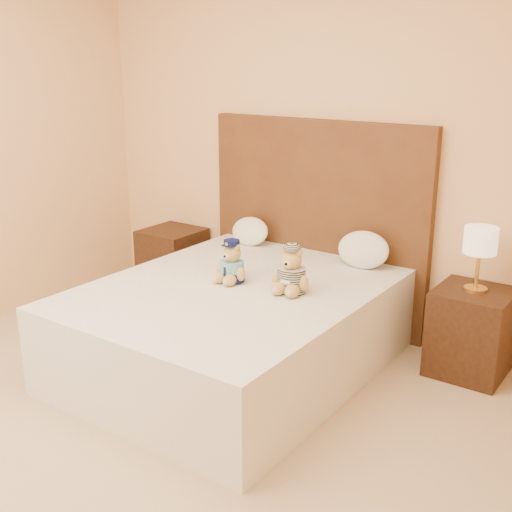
% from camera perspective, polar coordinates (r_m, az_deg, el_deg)
% --- Properties ---
extents(ground, '(4.00, 4.50, 0.00)m').
position_cam_1_polar(ground, '(3.47, -14.50, -16.87)').
color(ground, tan).
rests_on(ground, ground).
extents(room_walls, '(4.04, 4.52, 2.72)m').
position_cam_1_polar(room_walls, '(3.20, -10.58, 15.03)').
color(room_walls, '#E6B37D').
rests_on(room_walls, ground).
extents(bed, '(1.60, 2.00, 0.55)m').
position_cam_1_polar(bed, '(4.10, -1.95, -6.36)').
color(bed, white).
rests_on(bed, ground).
extents(headboard, '(1.75, 0.08, 1.50)m').
position_cam_1_polar(headboard, '(4.74, 5.38, 2.95)').
color(headboard, '#523418').
rests_on(headboard, ground).
extents(nightstand_left, '(0.45, 0.45, 0.55)m').
position_cam_1_polar(nightstand_left, '(5.43, -7.38, -0.48)').
color(nightstand_left, '#3A2012').
rests_on(nightstand_left, ground).
extents(nightstand_right, '(0.45, 0.45, 0.55)m').
position_cam_1_polar(nightstand_right, '(4.25, 18.55, -6.41)').
color(nightstand_right, '#3A2012').
rests_on(nightstand_right, ground).
extents(lamp, '(0.20, 0.20, 0.40)m').
position_cam_1_polar(lamp, '(4.06, 19.31, 1.04)').
color(lamp, gold).
rests_on(lamp, nightstand_right).
extents(teddy_police, '(0.24, 0.23, 0.27)m').
position_cam_1_polar(teddy_police, '(4.05, -2.15, -0.46)').
color(teddy_police, tan).
rests_on(teddy_police, bed).
extents(teddy_prisoner, '(0.28, 0.27, 0.28)m').
position_cam_1_polar(teddy_prisoner, '(3.86, 3.18, -1.23)').
color(teddy_prisoner, tan).
rests_on(teddy_prisoner, bed).
extents(pillow_left, '(0.32, 0.21, 0.22)m').
position_cam_1_polar(pillow_left, '(4.87, -0.54, 2.33)').
color(pillow_left, white).
rests_on(pillow_left, bed).
extents(pillow_right, '(0.37, 0.24, 0.26)m').
position_cam_1_polar(pillow_right, '(4.40, 9.51, 0.71)').
color(pillow_right, white).
rests_on(pillow_right, bed).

